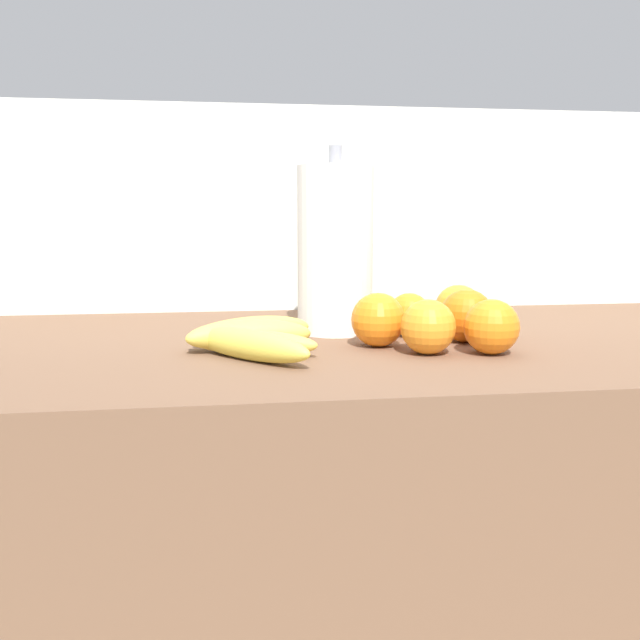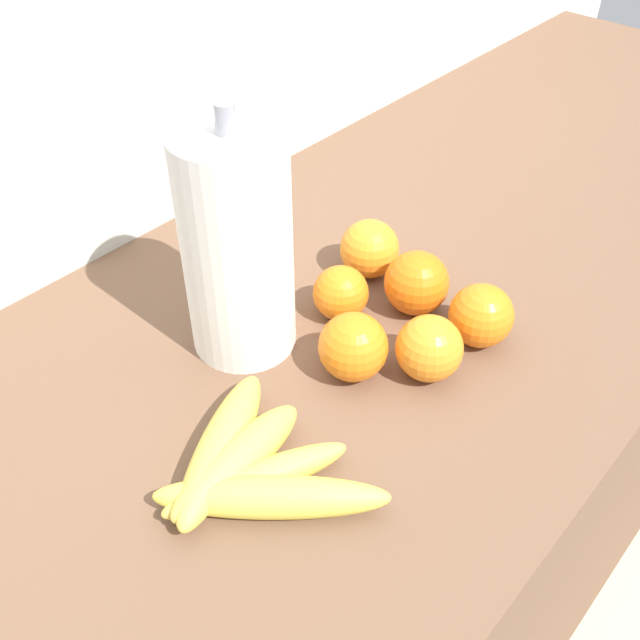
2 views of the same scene
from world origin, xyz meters
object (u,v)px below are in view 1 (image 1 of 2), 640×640
banana_bunch (249,338)px  orange_center (491,327)px  orange_back_right (378,320)px  orange_far_right (466,316)px  orange_right (458,308)px  paper_towel_roll (335,250)px  orange_back_left (409,315)px  orange_front (428,327)px

banana_bunch → orange_center: orange_center is taller
orange_back_right → orange_far_right: orange_far_right is taller
orange_far_right → orange_center: orange_far_right is taller
banana_bunch → orange_right: bearing=19.7°
orange_far_right → paper_towel_roll: bearing=146.9°
orange_back_left → paper_towel_roll: (-0.10, 0.05, 0.10)m
orange_center → orange_back_left: size_ratio=1.11×
orange_far_right → orange_center: bearing=-88.6°
orange_far_right → orange_right: 0.09m
orange_center → orange_back_left: 0.16m
orange_back_right → orange_back_left: bearing=48.1°
orange_front → orange_center: bearing=-8.6°
banana_bunch → paper_towel_roll: size_ratio=0.80×
orange_back_right → paper_towel_roll: bearing=107.4°
orange_front → orange_center: size_ratio=1.00×
orange_back_right → banana_bunch: bearing=-173.7°
orange_center → orange_right: orange_right is taller
orange_far_right → orange_back_left: 0.09m
orange_center → paper_towel_roll: 0.28m
orange_center → orange_back_left: orange_center is taller
orange_center → orange_right: bearing=84.5°
orange_far_right → orange_center: (0.00, -0.09, -0.00)m
orange_far_right → orange_back_left: orange_far_right is taller
orange_right → paper_towel_roll: bearing=171.8°
orange_back_right → orange_back_left: (0.07, 0.07, -0.00)m
orange_back_right → orange_right: (0.15, 0.10, -0.00)m
banana_bunch → orange_far_right: orange_far_right is taller
orange_back_left → paper_towel_roll: size_ratio=0.23×
paper_towel_roll → orange_front: bearing=-63.7°
orange_back_right → orange_center: size_ratio=1.03×
banana_bunch → orange_center: size_ratio=3.14×
banana_bunch → orange_back_left: orange_back_left is taller
orange_right → paper_towel_roll: paper_towel_roll is taller
orange_back_left → orange_far_right: bearing=-40.8°
banana_bunch → paper_towel_roll: bearing=46.4°
orange_center → paper_towel_roll: (-0.17, 0.20, 0.09)m
orange_front → orange_far_right: bearing=43.0°
orange_center → orange_far_right: bearing=91.4°
orange_front → paper_towel_roll: bearing=116.3°
orange_back_right → orange_center: 0.15m
orange_back_right → orange_center: orange_back_right is taller
paper_towel_roll → orange_far_right: bearing=-33.1°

